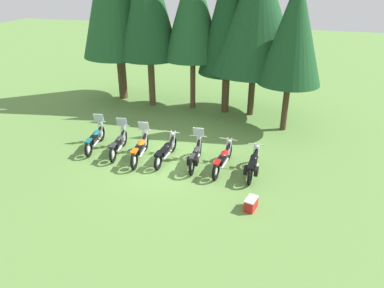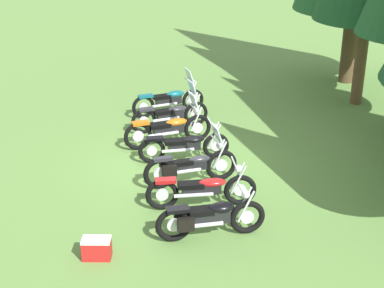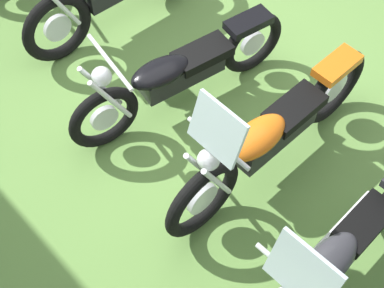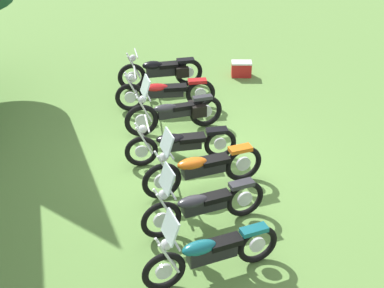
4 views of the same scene
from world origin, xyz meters
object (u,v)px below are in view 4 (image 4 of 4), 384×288
motorcycle_1 (202,205)px  motorcycle_3 (180,143)px  motorcycle_0 (210,252)px  motorcycle_6 (162,71)px  motorcycle_4 (175,112)px  motorcycle_5 (165,92)px  picnic_cooler (241,69)px  motorcycle_2 (202,168)px

motorcycle_1 → motorcycle_3: bearing=-100.9°
motorcycle_0 → motorcycle_6: size_ratio=1.04×
motorcycle_4 → motorcycle_6: size_ratio=1.02×
motorcycle_1 → motorcycle_5: size_ratio=0.95×
motorcycle_3 → picnic_cooler: (3.84, -2.35, -0.23)m
motorcycle_0 → motorcycle_4: (4.61, -0.25, -0.00)m
picnic_cooler → motorcycle_4: bearing=138.8°
motorcycle_1 → motorcycle_5: 4.50m
picnic_cooler → motorcycle_1: bearing=158.5°
motorcycle_1 → motorcycle_2: bearing=-112.6°
motorcycle_0 → motorcycle_3: bearing=-103.5°
motorcycle_5 → motorcycle_6: motorcycle_6 is taller
motorcycle_2 → motorcycle_4: same height
motorcycle_1 → motorcycle_5: motorcycle_1 is taller
motorcycle_0 → motorcycle_3: motorcycle_0 is taller
motorcycle_3 → picnic_cooler: motorcycle_3 is taller
motorcycle_0 → motorcycle_2: size_ratio=0.94×
motorcycle_1 → motorcycle_4: bearing=-102.8°
motorcycle_0 → motorcycle_1: size_ratio=1.00×
motorcycle_5 → motorcycle_6: 1.19m
motorcycle_1 → motorcycle_6: 5.68m
motorcycle_6 → motorcycle_0: bearing=87.1°
motorcycle_4 → motorcycle_6: (2.27, -0.05, -0.01)m
motorcycle_6 → picnic_cooler: bearing=-173.0°
motorcycle_6 → picnic_cooler: motorcycle_6 is taller
motorcycle_0 → motorcycle_1: (1.20, -0.14, -0.00)m
motorcycle_0 → picnic_cooler: 7.59m
motorcycle_1 → motorcycle_6: size_ratio=1.04×
motorcycle_4 → motorcycle_0: bearing=80.9°
motorcycle_1 → motorcycle_2: 1.11m
motorcycle_2 → motorcycle_0: bearing=71.7°
motorcycle_0 → motorcycle_1: bearing=-107.7°
motorcycle_2 → picnic_cooler: 5.32m
motorcycle_0 → motorcycle_4: motorcycle_4 is taller
motorcycle_4 → motorcycle_6: bearing=-97.1°
motorcycle_0 → motorcycle_5: (5.70, -0.20, -0.03)m
motorcycle_3 → motorcycle_5: 2.37m
motorcycle_3 → picnic_cooler: 4.51m
motorcycle_2 → motorcycle_5: motorcycle_2 is taller
motorcycle_4 → motorcycle_5: size_ratio=0.94×
motorcycle_2 → motorcycle_3: motorcycle_2 is taller
motorcycle_0 → motorcycle_3: (3.33, -0.14, -0.04)m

